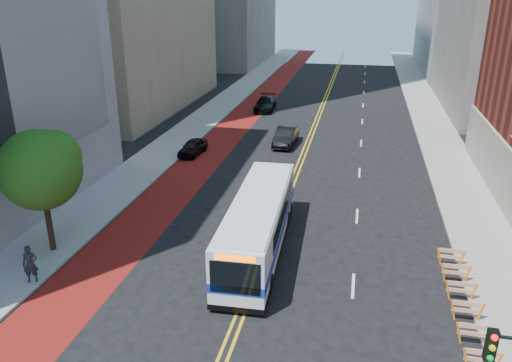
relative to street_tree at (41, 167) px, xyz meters
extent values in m
plane|color=black|center=(11.24, -6.04, -4.91)|extent=(160.00, 160.00, 0.00)
cube|color=gray|center=(-0.76, 23.96, -4.84)|extent=(4.00, 140.00, 0.15)
cube|color=gray|center=(23.24, 23.96, -4.84)|extent=(4.00, 140.00, 0.15)
cube|color=#5F120D|center=(3.14, 23.96, -4.91)|extent=(3.60, 140.00, 0.01)
cube|color=gold|center=(11.06, 23.96, -4.91)|extent=(0.14, 140.00, 0.01)
cube|color=gold|center=(11.42, 23.96, -4.91)|extent=(0.14, 140.00, 0.01)
cube|color=silver|center=(16.04, -0.04, -4.90)|extent=(0.14, 2.20, 0.01)
cube|color=silver|center=(16.04, 7.96, -4.90)|extent=(0.14, 2.20, 0.01)
cube|color=silver|center=(16.04, 15.96, -4.90)|extent=(0.14, 2.20, 0.01)
cube|color=silver|center=(16.04, 23.96, -4.90)|extent=(0.14, 2.20, 0.01)
cube|color=silver|center=(16.04, 31.96, -4.90)|extent=(0.14, 2.20, 0.01)
cube|color=silver|center=(16.04, 39.96, -4.90)|extent=(0.14, 2.20, 0.01)
cube|color=silver|center=(16.04, 47.96, -4.90)|extent=(0.14, 2.20, 0.01)
cube|color=silver|center=(16.04, 55.96, -4.90)|extent=(0.14, 2.20, 0.01)
cube|color=silver|center=(16.04, 63.96, -4.90)|extent=(0.14, 2.20, 0.01)
cube|color=silver|center=(16.04, 71.96, -4.90)|extent=(0.14, 2.20, 0.01)
cube|color=silver|center=(16.04, 79.96, -4.90)|extent=(0.14, 2.20, 0.01)
cube|color=black|center=(25.39, 13.96, -3.81)|extent=(0.35, 2.80, 2.20)
cube|color=orange|center=(20.29, -4.94, -4.41)|extent=(0.32, 0.06, 0.99)
cube|color=orange|center=(20.84, -4.94, -4.01)|extent=(1.25, 0.05, 0.22)
cube|color=orange|center=(20.84, -4.94, -4.36)|extent=(1.25, 0.05, 0.18)
cube|color=orange|center=(20.29, -3.39, -4.41)|extent=(0.32, 0.06, 0.99)
cube|color=orange|center=(21.39, -3.39, -4.41)|extent=(0.32, 0.06, 0.99)
cube|color=orange|center=(20.84, -3.39, -4.01)|extent=(1.25, 0.05, 0.22)
cube|color=orange|center=(20.84, -3.39, -4.36)|extent=(1.25, 0.05, 0.18)
cube|color=orange|center=(20.29, -1.84, -4.41)|extent=(0.32, 0.06, 0.99)
cube|color=orange|center=(21.39, -1.84, -4.41)|extent=(0.32, 0.06, 0.99)
cube|color=orange|center=(20.84, -1.84, -4.01)|extent=(1.25, 0.05, 0.22)
cube|color=orange|center=(20.84, -1.84, -4.36)|extent=(1.25, 0.05, 0.18)
cube|color=orange|center=(20.29, -0.29, -4.41)|extent=(0.32, 0.06, 0.99)
cube|color=orange|center=(21.39, -0.29, -4.41)|extent=(0.32, 0.06, 0.99)
cube|color=orange|center=(20.84, -0.29, -4.01)|extent=(1.25, 0.05, 0.22)
cube|color=orange|center=(20.84, -0.29, -4.36)|extent=(1.25, 0.05, 0.18)
cube|color=orange|center=(20.29, 1.26, -4.41)|extent=(0.32, 0.06, 0.99)
cube|color=orange|center=(21.39, 1.26, -4.41)|extent=(0.32, 0.06, 0.99)
cube|color=orange|center=(20.84, 1.26, -4.01)|extent=(1.25, 0.05, 0.22)
cube|color=orange|center=(20.84, 1.26, -4.36)|extent=(1.25, 0.05, 0.18)
cube|color=orange|center=(20.29, 2.81, -4.41)|extent=(0.32, 0.06, 0.99)
cube|color=orange|center=(21.39, 2.81, -4.41)|extent=(0.32, 0.06, 0.99)
cube|color=orange|center=(20.84, 2.81, -4.01)|extent=(1.25, 0.05, 0.22)
cube|color=orange|center=(20.84, 2.81, -4.36)|extent=(1.25, 0.05, 0.18)
cylinder|color=black|center=(-0.06, -0.04, -3.16)|extent=(0.32, 0.32, 3.20)
sphere|color=#18490F|center=(-0.06, -0.04, -0.16)|extent=(4.20, 4.20, 4.20)
sphere|color=#18490F|center=(0.54, 0.36, 0.44)|extent=(2.80, 2.80, 2.80)
sphere|color=#18490F|center=(-0.56, -0.34, 0.24)|extent=(2.40, 2.40, 2.40)
cube|color=black|center=(19.54, -9.54, -0.16)|extent=(0.28, 0.22, 0.95)
sphere|color=red|center=(19.54, -9.68, 0.19)|extent=(0.18, 0.18, 0.18)
sphere|color=yellow|center=(19.54, -9.68, -0.14)|extent=(0.18, 0.18, 0.18)
sphere|color=#0CA526|center=(19.54, -9.68, -0.47)|extent=(0.18, 0.18, 0.18)
cube|color=silver|center=(10.88, 2.26, -3.19)|extent=(2.92, 11.73, 2.77)
cube|color=navy|center=(10.88, 2.26, -3.60)|extent=(2.96, 11.77, 0.44)
cube|color=black|center=(10.85, 3.04, -2.73)|extent=(2.85, 8.24, 0.92)
cube|color=black|center=(11.07, -3.53, -2.97)|extent=(2.22, 0.17, 1.55)
cube|color=black|center=(10.68, 8.05, -2.78)|extent=(2.02, 0.17, 0.97)
cube|color=#FF5905|center=(11.07, -3.54, -2.00)|extent=(1.77, 0.14, 0.29)
cube|color=silver|center=(10.88, 2.26, -1.76)|extent=(2.78, 11.14, 0.12)
cube|color=black|center=(10.88, 2.26, -4.57)|extent=(2.95, 11.76, 0.29)
cylinder|color=black|center=(9.86, -1.50, -4.43)|extent=(0.32, 0.98, 0.97)
cylinder|color=black|center=(12.15, -1.42, -4.43)|extent=(0.32, 0.98, 0.97)
cylinder|color=black|center=(9.62, 5.48, -4.43)|extent=(0.32, 0.98, 0.97)
cylinder|color=black|center=(11.91, 5.56, -4.43)|extent=(0.32, 0.98, 0.97)
cylinder|color=black|center=(9.57, 6.88, -4.43)|extent=(0.32, 0.98, 0.97)
cylinder|color=black|center=(11.86, 6.96, -4.43)|extent=(0.32, 0.98, 0.97)
imported|color=black|center=(1.94, 17.62, -4.27)|extent=(1.90, 3.92, 1.29)
imported|color=black|center=(9.33, 21.99, -4.11)|extent=(1.86, 4.90, 1.60)
imported|color=black|center=(4.90, 34.98, -4.15)|extent=(2.39, 5.34, 1.52)
imported|color=black|center=(0.84, -3.12, -3.81)|extent=(0.82, 0.70, 1.90)
camera|label=1|loc=(15.72, -21.15, 8.59)|focal=35.00mm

